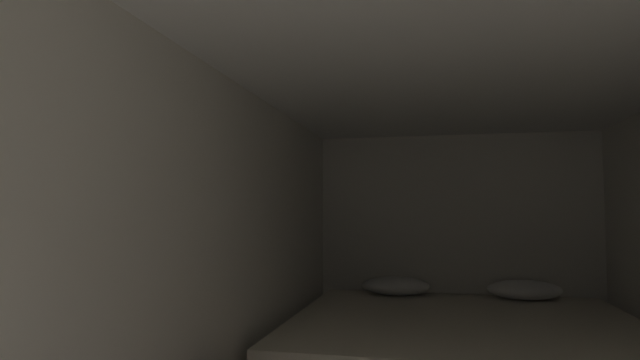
{
  "coord_description": "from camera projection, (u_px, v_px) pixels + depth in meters",
  "views": [
    {
      "loc": [
        -0.17,
        -0.34,
        1.38
      ],
      "look_at": [
        -0.83,
        2.59,
        1.57
      ],
      "focal_mm": 28.75,
      "sensor_mm": 36.0,
      "label": 1
    }
  ],
  "objects": [
    {
      "name": "wall_back",
      "position": [
        456.0,
        255.0,
        4.35
      ],
      "size": [
        2.41,
        0.05,
        2.05
      ],
      "primitive_type": "cube",
      "color": "silver",
      "rests_on": "ground"
    },
    {
      "name": "wall_left",
      "position": [
        210.0,
        291.0,
        2.34
      ],
      "size": [
        0.05,
        4.6,
        2.05
      ],
      "primitive_type": "cube",
      "color": "silver",
      "rests_on": "ground"
    },
    {
      "name": "ceiling_slab",
      "position": [
        474.0,
        48.0,
        2.15
      ],
      "size": [
        2.41,
        4.6,
        0.05
      ],
      "primitive_type": "cube",
      "color": "white",
      "rests_on": "wall_left"
    }
  ]
}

